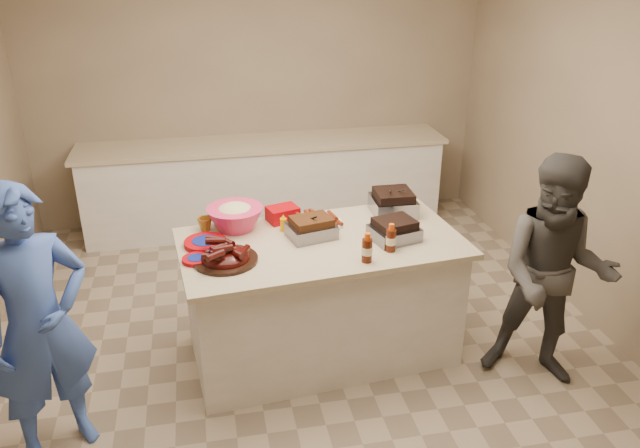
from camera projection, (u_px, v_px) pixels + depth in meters
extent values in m
cube|color=#47230F|center=(311.00, 237.00, 4.18)|extent=(0.34, 0.29, 0.09)
cube|color=black|center=(394.00, 239.00, 4.15)|extent=(0.35, 0.31, 0.09)
cube|color=gray|center=(393.00, 213.00, 4.54)|extent=(0.31, 0.31, 0.12)
cylinder|color=silver|center=(319.00, 225.00, 4.35)|extent=(0.41, 0.41, 0.05)
cube|color=#FFAA28|center=(391.00, 207.00, 4.64)|extent=(0.32, 0.26, 0.07)
cylinder|color=#411406|center=(367.00, 261.00, 3.86)|extent=(0.07, 0.07, 0.19)
cylinder|color=#411406|center=(390.00, 251.00, 3.99)|extent=(0.07, 0.07, 0.19)
cylinder|color=#E19B00|center=(284.00, 231.00, 4.26)|extent=(0.05, 0.05, 0.12)
imported|color=silver|center=(304.00, 229.00, 4.29)|extent=(0.15, 0.06, 0.14)
cylinder|color=#9B0209|center=(206.00, 245.00, 4.07)|extent=(0.30, 0.30, 0.03)
cylinder|color=#9B0209|center=(196.00, 261.00, 3.86)|extent=(0.19, 0.19, 0.02)
imported|color=#935B17|center=(206.00, 230.00, 4.27)|extent=(0.11, 0.10, 0.10)
cube|color=#9B0209|center=(283.00, 221.00, 4.42)|extent=(0.24, 0.21, 0.10)
imported|color=#3959AF|center=(65.00, 443.00, 3.67)|extent=(1.35, 1.70, 0.39)
imported|color=#474440|center=(536.00, 374.00, 4.25)|extent=(1.40, 1.73, 0.59)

